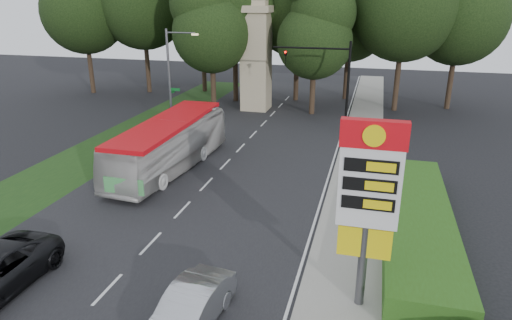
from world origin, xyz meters
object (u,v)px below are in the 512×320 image
(monument, at_px, (256,56))
(transit_bus, at_px, (169,146))
(traffic_signal_mast, at_px, (332,74))
(gas_station_pylon, at_px, (369,192))
(streetlight_signs, at_px, (172,74))
(sedan_silver, at_px, (189,309))

(monument, height_order, transit_bus, monument)
(traffic_signal_mast, bearing_deg, monument, 142.00)
(gas_station_pylon, height_order, traffic_signal_mast, traffic_signal_mast)
(monument, bearing_deg, transit_bus, -93.57)
(streetlight_signs, relative_size, transit_bus, 0.70)
(monument, height_order, sedan_silver, monument)
(gas_station_pylon, distance_m, monument, 30.17)
(gas_station_pylon, distance_m, traffic_signal_mast, 22.29)
(transit_bus, distance_m, sedan_silver, 15.09)
(streetlight_signs, bearing_deg, traffic_signal_mast, 8.92)
(transit_bus, relative_size, sedan_silver, 2.59)
(monument, distance_m, sedan_silver, 31.48)
(monument, xyz_separation_m, sedan_silver, (5.83, -30.63, -4.38))
(streetlight_signs, distance_m, sedan_silver, 25.36)
(gas_station_pylon, distance_m, sedan_silver, 7.04)
(monument, xyz_separation_m, transit_bus, (-1.07, -17.23, -3.52))
(transit_bus, height_order, sedan_silver, transit_bus)
(gas_station_pylon, bearing_deg, streetlight_signs, 128.96)
(streetlight_signs, bearing_deg, sedan_silver, -64.46)
(gas_station_pylon, bearing_deg, monument, 111.80)
(streetlight_signs, xyz_separation_m, transit_bus, (3.91, -9.24, -2.85))
(traffic_signal_mast, bearing_deg, gas_station_pylon, -80.91)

